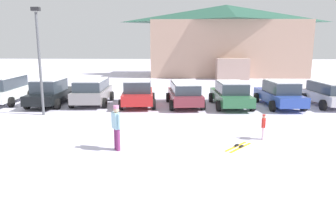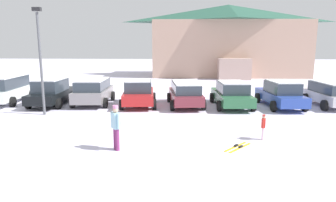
# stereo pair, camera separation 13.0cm
# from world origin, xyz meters

# --- Properties ---
(ground) EXTENTS (160.00, 160.00, 0.00)m
(ground) POSITION_xyz_m (0.00, 0.00, 0.00)
(ground) COLOR silver
(ski_lodge) EXTENTS (19.55, 11.34, 8.91)m
(ski_lodge) POSITION_xyz_m (4.86, 31.84, 4.50)
(ski_lodge) COLOR tan
(ski_lodge) RESTS_ON ground
(parked_white_suv) EXTENTS (2.51, 4.93, 1.79)m
(parked_white_suv) POSITION_xyz_m (-12.45, 11.39, 0.96)
(parked_white_suv) COLOR white
(parked_white_suv) RESTS_ON ground
(parked_black_sedan) EXTENTS (2.21, 4.75, 1.70)m
(parked_black_sedan) POSITION_xyz_m (-9.15, 10.90, 0.85)
(parked_black_sedan) COLOR black
(parked_black_sedan) RESTS_ON ground
(parked_grey_wagon) EXTENTS (2.44, 4.27, 1.65)m
(parked_grey_wagon) POSITION_xyz_m (-6.53, 11.24, 0.89)
(parked_grey_wagon) COLOR gray
(parked_grey_wagon) RESTS_ON ground
(parked_red_sedan) EXTENTS (2.56, 4.28, 1.68)m
(parked_red_sedan) POSITION_xyz_m (-3.48, 10.84, 0.84)
(parked_red_sedan) COLOR #AF1E1E
(parked_red_sedan) RESTS_ON ground
(parked_maroon_van) EXTENTS (2.51, 4.57, 1.54)m
(parked_maroon_van) POSITION_xyz_m (-0.51, 10.94, 0.84)
(parked_maroon_van) COLOR maroon
(parked_maroon_van) RESTS_ON ground
(parked_green_coupe) EXTENTS (2.44, 4.71, 1.60)m
(parked_green_coupe) POSITION_xyz_m (2.39, 10.87, 0.81)
(parked_green_coupe) COLOR #2A633D
(parked_green_coupe) RESTS_ON ground
(parked_blue_hatchback) EXTENTS (2.36, 4.76, 1.66)m
(parked_blue_hatchback) POSITION_xyz_m (5.44, 10.99, 0.83)
(parked_blue_hatchback) COLOR #28439C
(parked_blue_hatchback) RESTS_ON ground
(parked_silver_wagon) EXTENTS (2.30, 4.12, 1.56)m
(parked_silver_wagon) POSITION_xyz_m (8.58, 11.24, 0.85)
(parked_silver_wagon) COLOR #B8B6BB
(parked_silver_wagon) RESTS_ON ground
(skier_adult_in_blue_parka) EXTENTS (0.42, 0.53, 1.67)m
(skier_adult_in_blue_parka) POSITION_xyz_m (-3.02, 2.58, 0.94)
(skier_adult_in_blue_parka) COLOR #752B5F
(skier_adult_in_blue_parka) RESTS_ON ground
(skier_child_in_red_jacket) EXTENTS (0.22, 0.37, 1.05)m
(skier_child_in_red_jacket) POSITION_xyz_m (2.66, 4.11, 0.59)
(skier_child_in_red_jacket) COLOR silver
(skier_child_in_red_jacket) RESTS_ON ground
(pair_of_skis) EXTENTS (1.17, 1.30, 0.08)m
(pair_of_skis) POSITION_xyz_m (1.49, 3.08, 0.02)
(pair_of_skis) COLOR gold
(pair_of_skis) RESTS_ON ground
(lamp_post) EXTENTS (0.44, 0.24, 5.77)m
(lamp_post) POSITION_xyz_m (-8.35, 8.05, 3.24)
(lamp_post) COLOR #515459
(lamp_post) RESTS_ON ground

